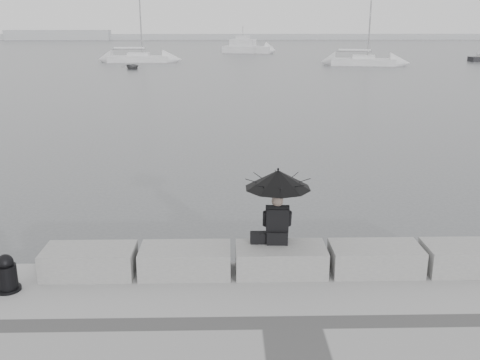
{
  "coord_description": "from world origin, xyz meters",
  "views": [
    {
      "loc": [
        -0.93,
        -9.18,
        4.82
      ],
      "look_at": [
        -0.65,
        3.0,
        1.22
      ],
      "focal_mm": 40.0,
      "sensor_mm": 36.0,
      "label": 1
    }
  ],
  "objects_px": {
    "seated_person": "(278,189)",
    "dinghy": "(132,66)",
    "mooring_bollard": "(7,276)",
    "sailboat_left": "(139,58)",
    "sailboat_right": "(363,61)",
    "motor_cruiser": "(247,47)"
  },
  "relations": [
    {
      "from": "seated_person",
      "to": "dinghy",
      "type": "height_order",
      "value": "seated_person"
    },
    {
      "from": "mooring_bollard",
      "to": "sailboat_left",
      "type": "distance_m",
      "value": 61.85
    },
    {
      "from": "sailboat_right",
      "to": "seated_person",
      "type": "bearing_deg",
      "value": -92.09
    },
    {
      "from": "sailboat_right",
      "to": "motor_cruiser",
      "type": "distance_m",
      "value": 30.09
    },
    {
      "from": "sailboat_right",
      "to": "sailboat_left",
      "type": "bearing_deg",
      "value": -179.21
    },
    {
      "from": "sailboat_left",
      "to": "sailboat_right",
      "type": "bearing_deg",
      "value": -11.74
    },
    {
      "from": "seated_person",
      "to": "sailboat_left",
      "type": "distance_m",
      "value": 61.81
    },
    {
      "from": "seated_person",
      "to": "motor_cruiser",
      "type": "distance_m",
      "value": 81.92
    },
    {
      "from": "sailboat_right",
      "to": "motor_cruiser",
      "type": "height_order",
      "value": "sailboat_right"
    },
    {
      "from": "mooring_bollard",
      "to": "dinghy",
      "type": "xyz_separation_m",
      "value": [
        -6.71,
        51.4,
        -0.52
      ]
    },
    {
      "from": "motor_cruiser",
      "to": "dinghy",
      "type": "relative_size",
      "value": 2.83
    },
    {
      "from": "motor_cruiser",
      "to": "sailboat_left",
      "type": "bearing_deg",
      "value": -105.07
    },
    {
      "from": "sailboat_left",
      "to": "dinghy",
      "type": "height_order",
      "value": "sailboat_left"
    },
    {
      "from": "seated_person",
      "to": "motor_cruiser",
      "type": "xyz_separation_m",
      "value": [
        2.44,
        81.88,
        -1.12
      ]
    },
    {
      "from": "sailboat_left",
      "to": "mooring_bollard",
      "type": "bearing_deg",
      "value": -82.18
    },
    {
      "from": "sailboat_right",
      "to": "dinghy",
      "type": "distance_m",
      "value": 26.6
    },
    {
      "from": "sailboat_right",
      "to": "dinghy",
      "type": "bearing_deg",
      "value": -158.15
    },
    {
      "from": "mooring_bollard",
      "to": "dinghy",
      "type": "relative_size",
      "value": 0.22
    },
    {
      "from": "mooring_bollard",
      "to": "sailboat_left",
      "type": "relative_size",
      "value": 0.05
    },
    {
      "from": "mooring_bollard",
      "to": "motor_cruiser",
      "type": "relative_size",
      "value": 0.08
    },
    {
      "from": "seated_person",
      "to": "sailboat_right",
      "type": "distance_m",
      "value": 56.61
    },
    {
      "from": "mooring_bollard",
      "to": "dinghy",
      "type": "height_order",
      "value": "mooring_bollard"
    }
  ]
}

